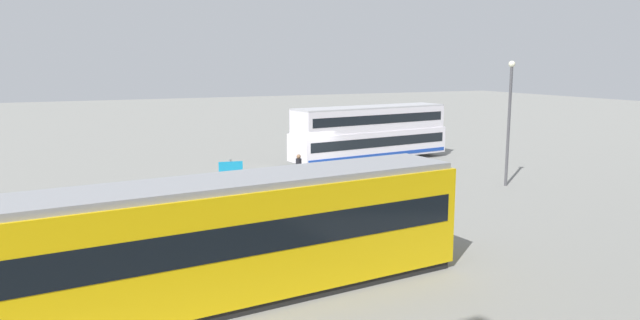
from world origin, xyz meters
TOP-DOWN VIEW (x-y plane):
  - ground_plane at (0.00, 0.00)m, footprint 160.00×160.00m
  - double_decker_bus at (-4.84, -2.65)m, footprint 12.00×4.01m
  - tram_yellow at (10.95, 16.81)m, footprint 15.18×3.94m
  - pedestrian_near_railing at (2.95, 3.07)m, footprint 0.41×0.41m
  - pedestrian_crossing at (-1.92, 6.93)m, footprint 0.45×0.45m
  - pedestrian_railing at (3.08, 6.35)m, footprint 6.70×0.73m
  - info_sign at (7.92, 6.85)m, footprint 1.09×0.24m
  - street_lamp at (-7.64, 7.75)m, footprint 0.36×0.36m

SIDE VIEW (x-z plane):
  - ground_plane at x=0.00m, z-range 0.00..0.00m
  - pedestrian_railing at x=3.08m, z-range 0.19..1.27m
  - pedestrian_crossing at x=-1.92m, z-range 0.13..1.84m
  - pedestrian_near_railing at x=2.95m, z-range 0.15..1.96m
  - info_sign at x=7.92m, z-range 0.47..2.93m
  - tram_yellow at x=10.95m, z-range 0.07..3.67m
  - double_decker_bus at x=-4.84m, z-range 0.06..3.88m
  - street_lamp at x=-7.64m, z-range 0.58..7.49m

